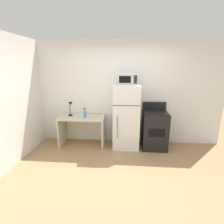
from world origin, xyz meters
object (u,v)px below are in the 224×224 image
object	(u,v)px
desk_lamp	(70,107)
spray_bottle	(85,114)
refrigerator	(126,117)
desk	(82,125)
oven_range	(155,130)
microwave	(127,79)

from	to	relation	value
desk_lamp	spray_bottle	bearing A→B (deg)	-20.09
refrigerator	desk_lamp	bearing A→B (deg)	177.52
refrigerator	desk	bearing A→B (deg)	179.66
oven_range	desk	bearing A→B (deg)	179.82
spray_bottle	oven_range	distance (m)	1.75
refrigerator	oven_range	xyz separation A→B (m)	(0.70, 0.00, -0.31)
microwave	oven_range	size ratio (longest dim) A/B	0.42
desk	refrigerator	bearing A→B (deg)	-0.34
desk_lamp	microwave	world-z (taller)	microwave
oven_range	spray_bottle	bearing A→B (deg)	-177.11
spray_bottle	oven_range	size ratio (longest dim) A/B	0.23
spray_bottle	refrigerator	bearing A→B (deg)	4.85
desk_lamp	desk	bearing A→B (deg)	-10.32
desk	oven_range	distance (m)	1.81
desk	oven_range	world-z (taller)	oven_range
microwave	oven_range	world-z (taller)	microwave
desk	oven_range	bearing A→B (deg)	-0.18
desk	spray_bottle	world-z (taller)	spray_bottle
microwave	oven_range	distance (m)	1.41
desk	microwave	size ratio (longest dim) A/B	2.45
desk_lamp	refrigerator	size ratio (longest dim) A/B	0.23
refrigerator	microwave	xyz separation A→B (m)	(0.00, -0.02, 0.91)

